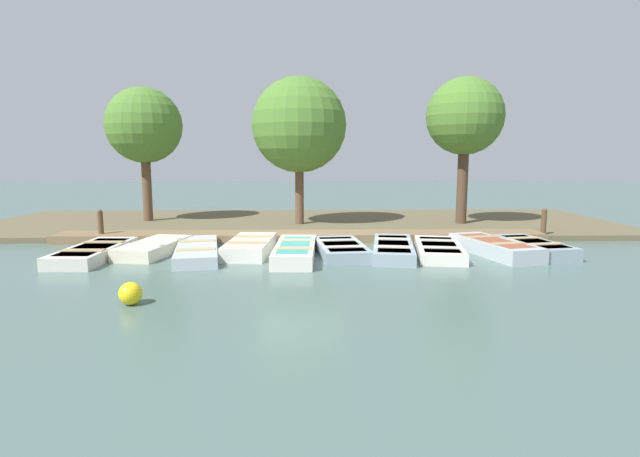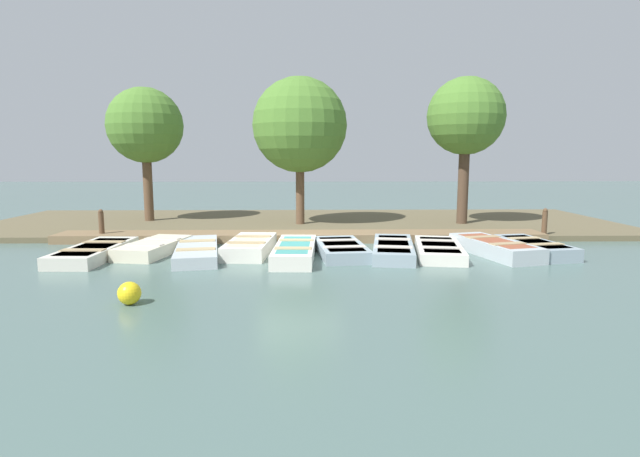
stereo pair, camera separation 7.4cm
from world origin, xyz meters
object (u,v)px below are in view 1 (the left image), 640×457
(rowboat_2, at_px, (197,250))
(rowboat_7, at_px, (439,249))
(rowboat_6, at_px, (393,248))
(rowboat_1, at_px, (154,247))
(rowboat_4, at_px, (295,251))
(rowboat_3, at_px, (250,246))
(park_tree_left, at_px, (299,125))
(rowboat_9, at_px, (534,247))
(mooring_post_near, at_px, (101,225))
(park_tree_far_left, at_px, (144,126))
(buoy, at_px, (131,293))
(rowboat_5, at_px, (341,249))
(rowboat_0, at_px, (94,252))
(park_tree_center, at_px, (465,118))
(rowboat_8, at_px, (494,247))
(mooring_post_far, at_px, (544,224))

(rowboat_2, height_order, rowboat_7, rowboat_2)
(rowboat_6, height_order, rowboat_7, rowboat_6)
(rowboat_1, bearing_deg, rowboat_7, 97.95)
(rowboat_4, relative_size, rowboat_6, 0.96)
(rowboat_3, bearing_deg, rowboat_4, 65.20)
(rowboat_6, relative_size, park_tree_left, 0.62)
(rowboat_1, relative_size, park_tree_left, 0.51)
(rowboat_9, height_order, mooring_post_near, mooring_post_near)
(rowboat_7, bearing_deg, park_tree_far_left, -112.97)
(rowboat_3, bearing_deg, rowboat_6, 90.19)
(rowboat_4, height_order, buoy, buoy)
(rowboat_9, relative_size, park_tree_far_left, 0.53)
(park_tree_far_left, bearing_deg, park_tree_left, 79.63)
(rowboat_4, xyz_separation_m, rowboat_5, (-0.44, 1.25, -0.03))
(park_tree_far_left, relative_size, park_tree_left, 0.96)
(rowboat_0, distance_m, rowboat_6, 8.04)
(rowboat_5, height_order, park_tree_far_left, park_tree_far_left)
(rowboat_9, bearing_deg, rowboat_3, -100.72)
(rowboat_5, bearing_deg, rowboat_4, -76.29)
(park_tree_far_left, bearing_deg, rowboat_3, 38.19)
(rowboat_9, bearing_deg, rowboat_6, -98.43)
(buoy, bearing_deg, rowboat_3, 161.42)
(rowboat_1, bearing_deg, rowboat_3, 100.34)
(park_tree_far_left, xyz_separation_m, park_tree_left, (1.09, 5.96, -0.03))
(rowboat_1, relative_size, park_tree_center, 0.51)
(rowboat_3, xyz_separation_m, mooring_post_near, (-2.03, -4.93, 0.32))
(rowboat_4, bearing_deg, park_tree_left, -178.09)
(rowboat_1, bearing_deg, rowboat_6, 98.22)
(rowboat_3, xyz_separation_m, rowboat_5, (0.25, 2.52, -0.04))
(rowboat_5, distance_m, park_tree_far_left, 10.15)
(park_tree_center, bearing_deg, rowboat_7, -23.01)
(rowboat_0, relative_size, park_tree_center, 0.59)
(rowboat_1, height_order, rowboat_2, rowboat_1)
(buoy, bearing_deg, mooring_post_near, -154.32)
(rowboat_0, xyz_separation_m, rowboat_4, (0.15, 5.35, 0.03))
(rowboat_0, relative_size, rowboat_8, 1.02)
(rowboat_0, bearing_deg, buoy, 31.59)
(rowboat_1, height_order, mooring_post_far, mooring_post_far)
(rowboat_7, bearing_deg, rowboat_6, -84.61)
(rowboat_0, bearing_deg, rowboat_7, 92.97)
(rowboat_9, xyz_separation_m, park_tree_left, (-5.04, -6.60, 3.62))
(rowboat_0, bearing_deg, rowboat_9, 93.37)
(rowboat_4, xyz_separation_m, park_tree_far_left, (-6.62, -5.92, 3.63))
(park_tree_left, xyz_separation_m, park_tree_center, (-0.01, 6.09, 0.30))
(rowboat_0, xyz_separation_m, rowboat_8, (-0.21, 10.81, 0.04))
(rowboat_9, bearing_deg, rowboat_7, -96.20)
(rowboat_7, bearing_deg, rowboat_1, -83.16)
(rowboat_2, distance_m, rowboat_8, 8.13)
(rowboat_3, bearing_deg, rowboat_7, 90.11)
(park_tree_far_left, bearing_deg, rowboat_2, 27.39)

